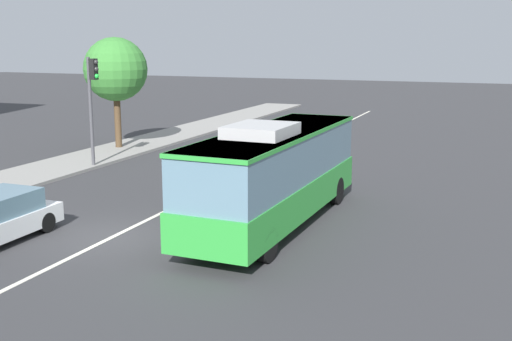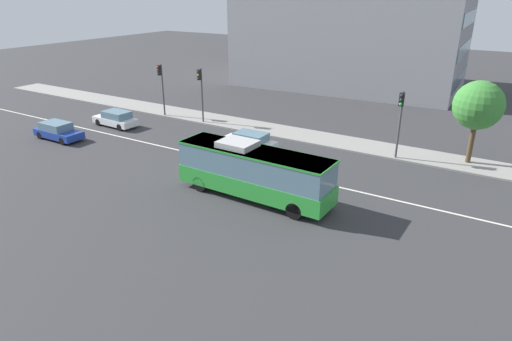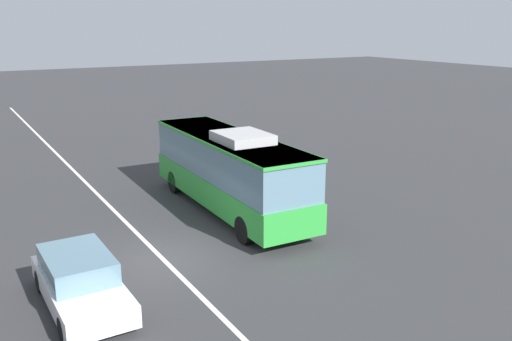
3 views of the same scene
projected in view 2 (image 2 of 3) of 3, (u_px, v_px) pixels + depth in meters
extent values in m
plane|color=#333335|center=(247.00, 166.00, 32.52)|extent=(160.00, 160.00, 0.00)
cube|color=gray|center=(299.00, 135.00, 39.21)|extent=(80.00, 3.42, 0.14)
cube|color=silver|center=(247.00, 166.00, 32.52)|extent=(76.00, 0.16, 0.01)
cube|color=green|center=(254.00, 183.00, 27.32)|extent=(10.06, 2.73, 1.10)
cube|color=slate|center=(254.00, 163.00, 26.81)|extent=(9.85, 2.65, 1.58)
cube|color=green|center=(254.00, 151.00, 26.54)|extent=(9.95, 2.70, 0.12)
cube|color=#B2B2B2|center=(238.00, 144.00, 27.05)|extent=(2.24, 1.85, 0.36)
cylinder|color=black|center=(312.00, 196.00, 26.65)|extent=(1.01, 0.32, 1.00)
cylinder|color=black|center=(294.00, 211.00, 24.94)|extent=(1.01, 0.32, 1.00)
cylinder|color=black|center=(221.00, 173.00, 30.06)|extent=(1.01, 0.32, 1.00)
cylinder|color=black|center=(200.00, 184.00, 28.36)|extent=(1.01, 0.32, 1.00)
cube|color=white|center=(116.00, 121.00, 41.71)|extent=(4.57, 1.98, 0.60)
cube|color=slate|center=(117.00, 115.00, 41.35)|extent=(2.59, 1.76, 0.64)
cylinder|color=black|center=(98.00, 122.00, 41.95)|extent=(0.65, 0.25, 0.64)
cylinder|color=black|center=(112.00, 118.00, 43.18)|extent=(0.65, 0.25, 0.64)
cylinder|color=black|center=(120.00, 127.00, 40.40)|extent=(0.65, 0.25, 0.64)
cylinder|color=black|center=(133.00, 123.00, 41.63)|extent=(0.65, 0.25, 0.64)
cube|color=white|center=(248.00, 144.00, 35.57)|extent=(4.52, 1.86, 0.60)
cube|color=slate|center=(251.00, 137.00, 35.21)|extent=(2.54, 1.69, 0.64)
cylinder|color=black|center=(227.00, 146.00, 35.72)|extent=(0.64, 0.23, 0.64)
cylinder|color=black|center=(238.00, 140.00, 36.99)|extent=(0.64, 0.23, 0.64)
cylinder|color=black|center=(259.00, 152.00, 34.30)|extent=(0.64, 0.23, 0.64)
cylinder|color=black|center=(270.00, 146.00, 35.57)|extent=(0.64, 0.23, 0.64)
cube|color=#1E3899|center=(59.00, 133.00, 38.07)|extent=(4.50, 1.81, 0.60)
cube|color=slate|center=(56.00, 126.00, 37.95)|extent=(2.52, 1.66, 0.64)
cylinder|color=black|center=(79.00, 136.00, 38.05)|extent=(0.64, 0.22, 0.64)
cylinder|color=black|center=(62.00, 141.00, 36.79)|extent=(0.64, 0.22, 0.64)
cylinder|color=black|center=(56.00, 131.00, 39.50)|extent=(0.64, 0.22, 0.64)
cylinder|color=black|center=(40.00, 135.00, 38.24)|extent=(0.64, 0.22, 0.64)
cylinder|color=#47474C|center=(202.00, 96.00, 41.89)|extent=(0.16, 0.16, 5.20)
cube|color=black|center=(199.00, 75.00, 40.89)|extent=(0.33, 0.29, 0.96)
sphere|color=#2D2D2D|center=(198.00, 71.00, 40.65)|extent=(0.22, 0.22, 0.22)
sphere|color=#F9A514|center=(198.00, 75.00, 40.77)|extent=(0.22, 0.22, 0.22)
sphere|color=#2D2D2D|center=(198.00, 79.00, 40.90)|extent=(0.22, 0.22, 0.22)
cylinder|color=#47474C|center=(163.00, 91.00, 44.09)|extent=(0.16, 0.16, 5.20)
cube|color=black|center=(159.00, 70.00, 43.10)|extent=(0.34, 0.30, 0.96)
sphere|color=red|center=(158.00, 67.00, 42.86)|extent=(0.22, 0.22, 0.22)
sphere|color=#2D2D2D|center=(158.00, 70.00, 42.99)|extent=(0.22, 0.22, 0.22)
sphere|color=#2D2D2D|center=(158.00, 74.00, 43.11)|extent=(0.22, 0.22, 0.22)
cylinder|color=#47474C|center=(399.00, 126.00, 32.87)|extent=(0.16, 0.16, 5.20)
cube|color=black|center=(402.00, 99.00, 31.87)|extent=(0.33, 0.29, 0.96)
sphere|color=#2D2D2D|center=(402.00, 95.00, 31.63)|extent=(0.22, 0.22, 0.22)
sphere|color=#2D2D2D|center=(401.00, 100.00, 31.75)|extent=(0.22, 0.22, 0.22)
sphere|color=#1ED838|center=(401.00, 104.00, 31.87)|extent=(0.22, 0.22, 0.22)
cylinder|color=#4C3823|center=(471.00, 144.00, 32.37)|extent=(0.36, 0.36, 3.12)
sphere|color=#387F33|center=(478.00, 105.00, 31.29)|extent=(3.45, 3.45, 3.45)
cube|color=#939399|center=(352.00, 18.00, 56.44)|extent=(28.04, 16.79, 17.00)
cube|color=slate|center=(460.00, 78.00, 52.70)|extent=(0.70, 14.03, 1.50)
cube|color=slate|center=(465.00, 49.00, 51.41)|extent=(0.70, 14.03, 1.50)
cube|color=slate|center=(470.00, 18.00, 50.12)|extent=(0.70, 14.03, 1.50)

